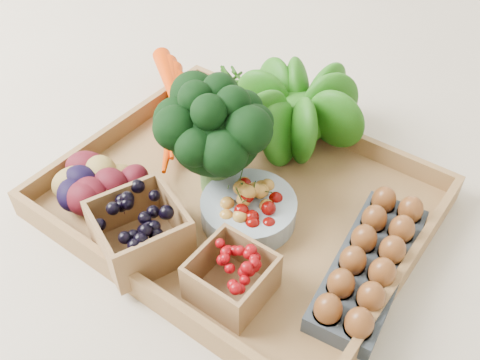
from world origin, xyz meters
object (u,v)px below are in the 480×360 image
Objects in this scene: tray at (240,204)px; cherry_bowl at (249,210)px; broccoli at (216,153)px; egg_carton at (370,267)px.

cherry_bowl is (0.03, -0.02, 0.03)m from tray.
cherry_bowl is at bearing -18.78° from broccoli.
tray is at bearing 170.98° from egg_carton.
cherry_bowl is (0.08, -0.03, -0.05)m from broccoli.
tray is at bearing 144.78° from cherry_bowl.
tray is 3.04× the size of broccoli.
tray is at bearing -5.04° from broccoli.
cherry_bowl is at bearing -35.22° from tray.
egg_carton is (0.19, 0.02, -0.00)m from cherry_bowl.
egg_carton is at bearing -2.51° from broccoli.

